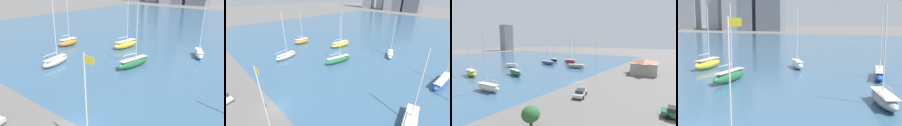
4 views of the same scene
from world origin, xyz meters
The scene contains 14 objects.
ground_plane centered at (0.00, 0.00, 0.00)m, with size 500.00×500.00×0.00m, color #605E5B.
harbor_water centered at (0.00, 70.00, 0.00)m, with size 180.00×140.00×0.00m.
boat_shed centered at (25.20, -12.97, 2.68)m, with size 12.44×9.47×5.36m.
flag_pole centered at (5.22, -3.19, 6.28)m, with size 1.24×0.14×11.58m.
yard_shrub centered at (-23.62, -7.89, 1.98)m, with size 2.47×2.47×3.08m.
sailboat_gray centered at (19.06, 12.99, 0.96)m, with size 4.25×8.94×12.95m.
sailboat_white centered at (2.97, 37.24, 1.01)m, with size 4.22×6.47×12.98m.
sailboat_blue centered at (19.53, 30.44, 0.93)m, with size 2.57×10.08×11.89m.
sailboat_yellow centered at (-15.52, 32.60, 1.14)m, with size 3.39×8.54×13.14m.
sailboat_black centered at (31.36, 36.66, 0.90)m, with size 5.31×8.89×11.51m.
sailboat_green centered at (-5.77, 21.71, 1.10)m, with size 3.50×9.04×13.39m.
sailboat_red centered at (29.19, 23.07, 1.20)m, with size 4.18×7.19×14.13m.
sailboat_cream centered at (-19.73, 12.08, 1.05)m, with size 2.89×7.47×14.34m.
parked_sedan_silver centered at (-9.42, -6.85, 0.79)m, with size 4.91×3.20×1.51m.
Camera 3 is at (-35.70, -22.80, 11.48)m, focal length 24.00 mm.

